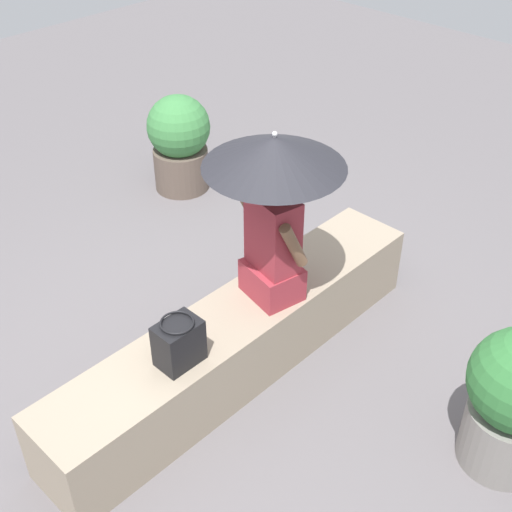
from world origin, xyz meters
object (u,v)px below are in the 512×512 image
at_px(person_seated, 273,243).
at_px(planter_near, 180,141).
at_px(parasol, 274,152).
at_px(handbag_black, 179,343).

height_order(person_seated, planter_near, person_seated).
bearing_deg(parasol, planter_near, -116.21).
bearing_deg(planter_near, parasol, 63.79).
distance_m(handbag_black, planter_near, 2.78).
relative_size(person_seated, parasol, 0.81).
xyz_separation_m(person_seated, handbag_black, (0.79, 0.04, -0.25)).
height_order(person_seated, parasol, parasol).
distance_m(parasol, planter_near, 2.52).
relative_size(handbag_black, planter_near, 0.33).
height_order(parasol, planter_near, parasol).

